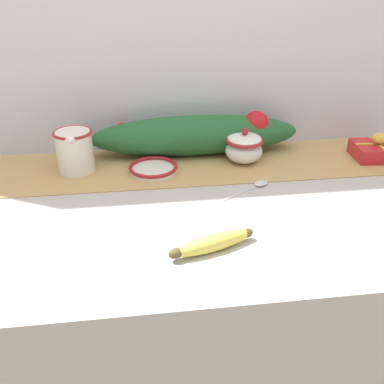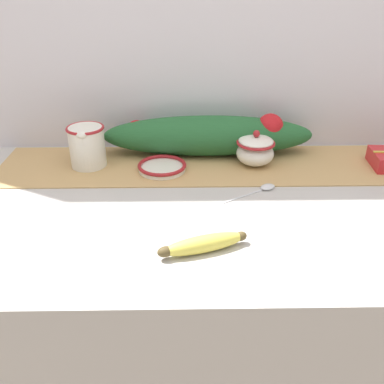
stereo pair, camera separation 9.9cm
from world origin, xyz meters
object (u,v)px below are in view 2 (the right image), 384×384
(sugar_bowl, at_px, (255,150))
(spoon, at_px, (265,188))
(cream_pitcher, at_px, (87,145))
(small_dish, at_px, (162,167))
(banana, at_px, (203,244))

(sugar_bowl, relative_size, spoon, 0.74)
(cream_pitcher, height_order, small_dish, cream_pitcher)
(cream_pitcher, xyz_separation_m, banana, (0.31, -0.42, -0.05))
(cream_pitcher, bearing_deg, small_dish, -10.02)
(small_dish, height_order, banana, banana)
(cream_pitcher, distance_m, sugar_bowl, 0.48)
(small_dish, xyz_separation_m, banana, (0.10, -0.38, 0.01))
(banana, bearing_deg, spoon, 57.39)
(sugar_bowl, bearing_deg, small_dish, -172.32)
(sugar_bowl, bearing_deg, spoon, -87.81)
(banana, height_order, spoon, banana)
(spoon, bearing_deg, small_dish, 124.88)
(small_dish, distance_m, banana, 0.40)
(small_dish, relative_size, banana, 0.72)
(banana, bearing_deg, cream_pitcher, 126.64)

